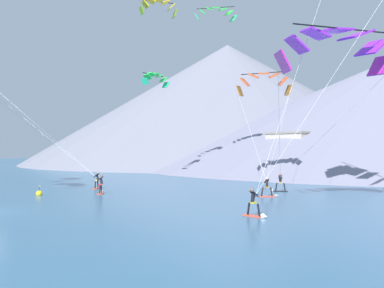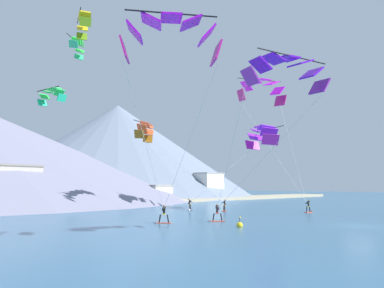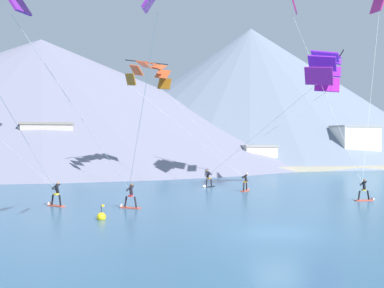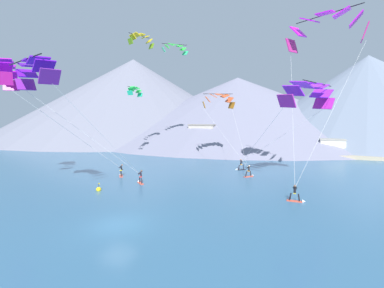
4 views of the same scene
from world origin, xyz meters
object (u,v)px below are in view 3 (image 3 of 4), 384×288
Objects in this scene: parafoil_kite_near_trail at (150,72)px; kitesurfer_near_trail at (246,185)px; parafoil_kite_mid_center at (325,67)px; kitesurfer_near_lead at (366,194)px; kitesurfer_mid_center at (207,181)px; race_marker_buoy at (101,217)px; kitesurfer_far_left at (128,200)px; kitesurfer_far_right at (55,198)px.

kitesurfer_near_trail is at bearing -50.96° from parafoil_kite_near_trail.
parafoil_kite_near_trail is 17.88m from parafoil_kite_mid_center.
kitesurfer_near_lead is 0.97× the size of kitesurfer_mid_center.
kitesurfer_near_trail is at bearing 43.13° from race_marker_buoy.
kitesurfer_far_right reaches higher than kitesurfer_far_left.
parafoil_kite_near_trail is 11.37× the size of race_marker_buoy.
kitesurfer_near_lead is at bearing -59.44° from kitesurfer_mid_center.
kitesurfer_far_right is at bearing -169.38° from parafoil_kite_mid_center.
race_marker_buoy is at bearing -71.25° from kitesurfer_far_right.
parafoil_kite_near_trail reaches higher than race_marker_buoy.
parafoil_kite_near_trail is (-7.19, 8.87, 11.26)m from kitesurfer_near_trail.
parafoil_kite_mid_center is (9.40, -6.46, 10.88)m from kitesurfer_mid_center.
race_marker_buoy is at bearing -108.50° from parafoil_kite_near_trail.
kitesurfer_near_trail is 20.28m from race_marker_buoy.
kitesurfer_far_right is at bearing 108.75° from race_marker_buoy.
kitesurfer_near_trail is 0.98× the size of kitesurfer_mid_center.
kitesurfer_mid_center is 1.80× the size of race_marker_buoy.
kitesurfer_far_left reaches higher than kitesurfer_near_trail.
kitesurfer_mid_center is (-2.29, 4.60, 0.04)m from kitesurfer_near_trail.
parafoil_kite_near_trail is (-13.37, 18.60, 11.27)m from kitesurfer_near_lead.
kitesurfer_mid_center is 22.30m from race_marker_buoy.
kitesurfer_far_left is at bearing 177.79° from kitesurfer_near_lead.
parafoil_kite_mid_center is (24.43, 4.58, 10.89)m from kitesurfer_far_right.
kitesurfer_far_left reaches higher than kitesurfer_near_lead.
kitesurfer_far_left is at bearing 63.67° from race_marker_buoy.
kitesurfer_far_left is at bearing -143.98° from kitesurfer_near_trail.
kitesurfer_near_lead is at bearing -2.21° from kitesurfer_far_left.
kitesurfer_near_trail is 0.15× the size of parafoil_kite_near_trail.
kitesurfer_far_right is at bearing 152.37° from kitesurfer_far_left.
kitesurfer_near_lead is 25.53m from parafoil_kite_near_trail.
kitesurfer_far_left is (-10.11, -13.62, -0.02)m from kitesurfer_mid_center.
kitesurfer_near_lead is 0.15× the size of parafoil_kite_near_trail.
kitesurfer_mid_center is (-8.46, 14.33, 0.05)m from kitesurfer_near_lead.
kitesurfer_mid_center is 0.15× the size of parafoil_kite_mid_center.
kitesurfer_mid_center reaches higher than race_marker_buoy.
kitesurfer_mid_center is 16.96m from kitesurfer_far_left.
parafoil_kite_near_trail is at bearing 143.14° from parafoil_kite_mid_center.
kitesurfer_far_left is 23.47m from parafoil_kite_mid_center.
kitesurfer_far_left is 0.99× the size of kitesurfer_far_right.
kitesurfer_far_right is 1.79× the size of race_marker_buoy.
kitesurfer_far_left reaches higher than race_marker_buoy.
kitesurfer_near_trail reaches higher than race_marker_buoy.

